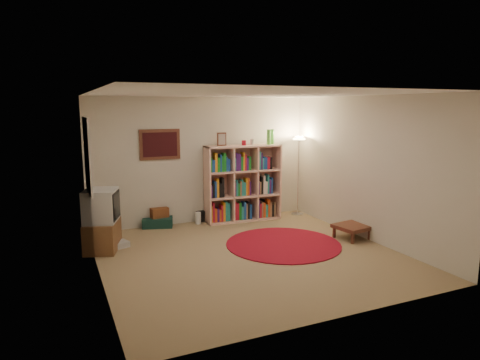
% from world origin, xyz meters
% --- Properties ---
extents(room, '(4.54, 4.54, 2.54)m').
position_xyz_m(room, '(-0.05, 0.05, 1.26)').
color(room, '#8B7351').
rests_on(room, ground).
extents(bookshelf, '(1.56, 0.52, 1.85)m').
position_xyz_m(bookshelf, '(0.75, 2.00, 0.75)').
color(bookshelf, '#FFBEAA').
rests_on(bookshelf, ground).
extents(floor_lamp, '(0.40, 0.40, 1.70)m').
position_xyz_m(floor_lamp, '(2.03, 1.89, 1.41)').
color(floor_lamp, white).
rests_on(floor_lamp, ground).
extents(floor_fan, '(0.35, 0.23, 0.39)m').
position_xyz_m(floor_fan, '(1.23, 2.06, 0.20)').
color(floor_fan, black).
rests_on(floor_fan, ground).
extents(tv_stand, '(0.68, 0.81, 1.01)m').
position_xyz_m(tv_stand, '(-2.08, 1.18, 0.49)').
color(tv_stand, brown).
rests_on(tv_stand, ground).
extents(dvd_box, '(0.35, 0.33, 0.10)m').
position_xyz_m(dvd_box, '(-1.83, 1.22, 0.05)').
color(dvd_box, '#B0AFB4').
rests_on(dvd_box, ground).
extents(suitcase, '(0.65, 0.52, 0.18)m').
position_xyz_m(suitcase, '(-0.95, 2.19, 0.09)').
color(suitcase, '#12312B').
rests_on(suitcase, ground).
extents(wicker_basket, '(0.36, 0.28, 0.19)m').
position_xyz_m(wicker_basket, '(-0.91, 2.21, 0.28)').
color(wicker_basket, brown).
rests_on(wicker_basket, suitcase).
extents(duffel_bag, '(0.32, 0.27, 0.22)m').
position_xyz_m(duffel_bag, '(0.01, 2.30, 0.11)').
color(duffel_bag, black).
rests_on(duffel_bag, ground).
extents(paper_towel, '(0.11, 0.11, 0.24)m').
position_xyz_m(paper_towel, '(-0.16, 2.07, 0.12)').
color(paper_towel, white).
rests_on(paper_towel, ground).
extents(red_rug, '(1.95, 1.95, 0.02)m').
position_xyz_m(red_rug, '(0.75, 0.24, 0.01)').
color(red_rug, maroon).
rests_on(red_rug, ground).
extents(side_table, '(0.62, 0.62, 0.25)m').
position_xyz_m(side_table, '(2.02, 0.04, 0.21)').
color(side_table, '#4E261B').
rests_on(side_table, ground).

